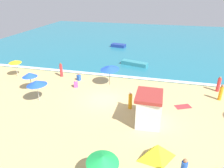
# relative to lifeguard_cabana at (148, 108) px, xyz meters

# --- Properties ---
(ground_plane) EXTENTS (60.00, 60.00, 0.00)m
(ground_plane) POSITION_rel_lifeguard_cabana_xyz_m (-4.67, 2.84, -1.37)
(ground_plane) COLOR #D8B775
(ocean_water) EXTENTS (60.00, 44.00, 0.10)m
(ocean_water) POSITION_rel_lifeguard_cabana_xyz_m (-4.67, 30.84, -1.32)
(ocean_water) COLOR teal
(ocean_water) RESTS_ON ground_plane
(wave_breaker_foam) EXTENTS (57.00, 0.70, 0.01)m
(wave_breaker_foam) POSITION_rel_lifeguard_cabana_xyz_m (-4.67, 9.14, -1.26)
(wave_breaker_foam) COLOR white
(wave_breaker_foam) RESTS_ON ocean_water
(lifeguard_cabana) EXTENTS (2.16, 2.69, 2.69)m
(lifeguard_cabana) POSITION_rel_lifeguard_cabana_xyz_m (0.00, 0.00, 0.00)
(lifeguard_cabana) COLOR white
(lifeguard_cabana) RESTS_ON ground_plane
(beach_umbrella_2) EXTENTS (2.65, 2.64, 1.92)m
(beach_umbrella_2) POSITION_rel_lifeguard_cabana_xyz_m (-2.00, -6.55, 0.27)
(beach_umbrella_2) COLOR silver
(beach_umbrella_2) RESTS_ON ground_plane
(beach_umbrella_3) EXTENTS (2.31, 2.31, 2.07)m
(beach_umbrella_3) POSITION_rel_lifeguard_cabana_xyz_m (-13.17, 3.17, 0.44)
(beach_umbrella_3) COLOR #4C3823
(beach_umbrella_3) RESTS_ON ground_plane
(beach_umbrella_4) EXTENTS (2.17, 2.17, 2.18)m
(beach_umbrella_4) POSITION_rel_lifeguard_cabana_xyz_m (-17.28, 6.22, 0.59)
(beach_umbrella_4) COLOR silver
(beach_umbrella_4) RESTS_ON ground_plane
(beach_umbrella_5) EXTENTS (2.99, 3.01, 2.41)m
(beach_umbrella_5) POSITION_rel_lifeguard_cabana_xyz_m (-5.01, 6.59, 0.72)
(beach_umbrella_5) COLOR #4C3823
(beach_umbrella_5) RESTS_ON ground_plane
(beach_umbrella_6) EXTENTS (2.42, 2.40, 2.28)m
(beach_umbrella_6) POSITION_rel_lifeguard_cabana_xyz_m (-10.99, 1.13, 0.62)
(beach_umbrella_6) COLOR silver
(beach_umbrella_6) RESTS_ON ground_plane
(beach_tent) EXTENTS (2.42, 2.12, 1.18)m
(beach_tent) POSITION_rel_lifeguard_cabana_xyz_m (0.98, -4.02, -0.78)
(beach_tent) COLOR yellow
(beach_tent) RESTS_ON ground_plane
(beachgoer_0) EXTENTS (0.60, 0.60, 0.83)m
(beachgoer_0) POSITION_rel_lifeguard_cabana_xyz_m (-8.63, 4.98, -1.02)
(beachgoer_0) COLOR #D84CA5
(beachgoer_0) RESTS_ON ground_plane
(beachgoer_2) EXTENTS (0.48, 0.48, 1.74)m
(beachgoer_2) POSITION_rel_lifeguard_cabana_xyz_m (-1.79, 1.88, -0.54)
(beachgoer_2) COLOR orange
(beachgoer_2) RESTS_ON ground_plane
(beachgoer_4) EXTENTS (0.52, 0.52, 1.75)m
(beachgoer_4) POSITION_rel_lifeguard_cabana_xyz_m (7.02, 7.75, -0.55)
(beachgoer_4) COLOR red
(beachgoer_4) RESTS_ON ground_plane
(beachgoer_5) EXTENTS (0.37, 0.37, 1.85)m
(beachgoer_5) POSITION_rel_lifeguard_cabana_xyz_m (-11.66, 7.49, -0.50)
(beachgoer_5) COLOR red
(beachgoer_5) RESTS_ON ground_plane
(beachgoer_6) EXTENTS (0.45, 0.45, 1.56)m
(beachgoer_6) POSITION_rel_lifeguard_cabana_xyz_m (0.89, 2.52, -0.64)
(beachgoer_6) COLOR #D84CA5
(beachgoer_6) RESTS_ON ground_plane
(beachgoer_7) EXTENTS (0.47, 0.47, 1.73)m
(beachgoer_7) POSITION_rel_lifeguard_cabana_xyz_m (6.81, 5.69, -0.54)
(beachgoer_7) COLOR orange
(beachgoer_7) RESTS_ON ground_plane
(beachgoer_9) EXTENTS (0.50, 0.50, 0.92)m
(beachgoer_9) POSITION_rel_lifeguard_cabana_xyz_m (-9.01, 6.84, -0.97)
(beachgoer_9) COLOR blue
(beachgoer_9) RESTS_ON ground_plane
(beach_towel_1) EXTENTS (1.74, 1.41, 0.01)m
(beach_towel_1) POSITION_rel_lifeguard_cabana_xyz_m (3.14, 3.37, -1.36)
(beach_towel_1) COLOR red
(beach_towel_1) RESTS_ON ground_plane
(small_boat_0) EXTENTS (4.05, 2.08, 0.55)m
(small_boat_0) POSITION_rel_lifeguard_cabana_xyz_m (-3.11, 13.75, -0.99)
(small_boat_0) COLOR teal
(small_boat_0) RESTS_ON ocean_water
(small_boat_1) EXTENTS (2.87, 1.80, 0.56)m
(small_boat_1) POSITION_rel_lifeguard_cabana_xyz_m (-7.62, 23.39, -0.99)
(small_boat_1) COLOR navy
(small_boat_1) RESTS_ON ocean_water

